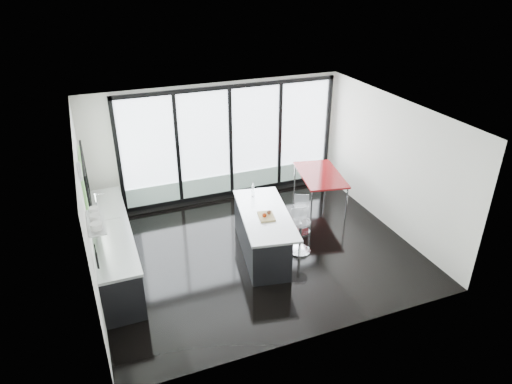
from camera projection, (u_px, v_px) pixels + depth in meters
name	position (u px, v px, depth m)	size (l,w,h in m)	color
floor	(257.00, 250.00, 9.11)	(6.00, 5.00, 0.00)	black
ceiling	(257.00, 115.00, 7.84)	(6.00, 5.00, 0.00)	white
wall_back	(229.00, 147.00, 10.67)	(6.00, 0.09, 2.80)	silver
wall_front	(322.00, 262.00, 6.40)	(6.00, 0.00, 2.80)	silver
wall_left	(87.00, 201.00, 7.66)	(0.26, 5.00, 2.80)	silver
wall_right	(391.00, 164.00, 9.44)	(0.00, 5.00, 2.80)	silver
counter_cabinets	(114.00, 248.00, 8.37)	(0.69, 3.24, 1.36)	black
island	(261.00, 233.00, 8.86)	(1.27, 2.28, 1.14)	black
bar_stool_near	(300.00, 236.00, 8.93)	(0.44, 0.44, 0.70)	silver
bar_stool_far	(301.00, 219.00, 9.59)	(0.40, 0.40, 0.64)	silver
red_table	(319.00, 190.00, 10.55)	(0.90, 1.57, 0.84)	maroon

